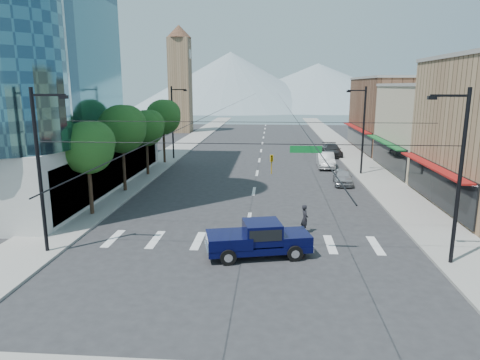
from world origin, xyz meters
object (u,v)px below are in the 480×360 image
Objects in this scene: parked_car_near at (343,177)px; parked_car_far at (332,150)px; parked_car_mid at (326,160)px; pickup_truck at (258,238)px; pedestrian at (305,219)px.

parked_car_near is 0.77× the size of parked_car_far.
parked_car_mid reaches higher than parked_car_near.
parked_car_near is (7.36, 17.89, -0.29)m from pickup_truck.
pickup_truck is 27.20m from parked_car_mid.
pickup_truck is 4.86m from pedestrian.
pickup_truck is at bearing 135.69° from pedestrian.
parked_car_mid is at bearing 62.77° from pickup_truck.
parked_car_far reaches higher than parked_car_near.
pickup_truck is at bearing -107.97° from parked_car_near.
parked_car_far is at bearing 63.23° from pickup_truck.
pickup_truck is at bearing -102.69° from parked_car_mid.
pedestrian reaches higher than parked_car_near.
parked_car_far is at bearing 79.26° from parked_car_mid.
parked_car_far is at bearing 90.23° from parked_car_near.
parked_car_mid is (3.97, 22.37, -0.07)m from pedestrian.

